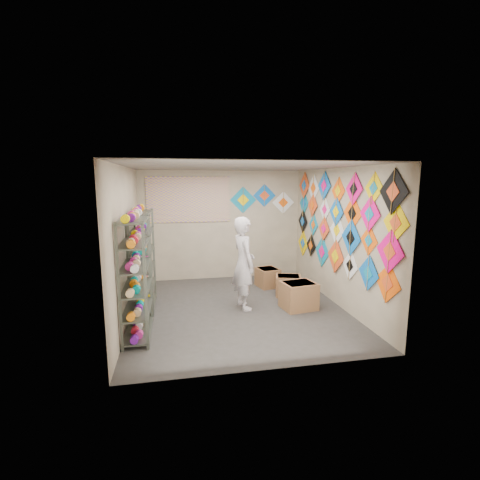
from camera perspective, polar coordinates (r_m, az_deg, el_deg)
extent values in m
plane|color=#34312E|center=(6.88, -0.35, -11.19)|extent=(4.50, 4.50, 0.00)
plane|color=tan|center=(8.72, -3.07, 2.43)|extent=(4.00, 0.00, 4.00)
plane|color=tan|center=(4.37, 5.04, -4.94)|extent=(4.00, 0.00, 4.00)
plane|color=tan|center=(6.47, -18.07, -0.60)|extent=(0.00, 4.50, 4.50)
plane|color=tan|center=(7.15, 15.59, 0.48)|extent=(0.00, 4.50, 4.50)
plane|color=slate|center=(6.43, -0.38, 11.91)|extent=(4.50, 4.50, 0.00)
cube|color=#4C5147|center=(5.70, -16.70, -5.99)|extent=(0.40, 1.10, 1.90)
cube|color=#4C5147|center=(6.96, -15.65, -3.13)|extent=(0.40, 1.10, 1.90)
cylinder|color=#FA31A7|center=(5.22, -17.26, -6.40)|extent=(0.12, 0.10, 0.12)
cylinder|color=orange|center=(5.40, -17.04, -5.84)|extent=(0.12, 0.10, 0.12)
cylinder|color=#FFDD00|center=(5.59, -16.84, -5.32)|extent=(0.12, 0.10, 0.12)
cylinder|color=silver|center=(5.77, -16.65, -4.83)|extent=(0.12, 0.10, 0.12)
cylinder|color=red|center=(5.96, -16.47, -4.37)|extent=(0.12, 0.10, 0.12)
cylinder|color=#681599|center=(6.14, -16.30, -3.94)|extent=(0.12, 0.10, 0.12)
cylinder|color=#DFB77E|center=(6.47, -16.03, -3.24)|extent=(0.12, 0.10, 0.12)
cylinder|color=#00A19D|center=(6.66, -15.89, -2.88)|extent=(0.12, 0.10, 0.12)
cylinder|color=#FA31A7|center=(6.84, -15.75, -2.53)|extent=(0.12, 0.10, 0.12)
cylinder|color=orange|center=(7.03, -15.63, -2.20)|extent=(0.12, 0.10, 0.12)
cylinder|color=#FFDD00|center=(7.22, -15.51, -1.89)|extent=(0.12, 0.10, 0.12)
cylinder|color=silver|center=(7.41, -15.39, -1.60)|extent=(0.12, 0.10, 0.12)
cube|color=#FF5908|center=(5.76, 23.08, -6.51)|extent=(0.04, 0.64, 0.64)
cube|color=blue|center=(6.15, 20.32, -5.13)|extent=(0.01, 0.61, 0.61)
cube|color=silver|center=(6.71, 17.62, -4.00)|extent=(0.02, 0.56, 0.56)
cube|color=#E44A1C|center=(7.17, 15.38, -2.58)|extent=(0.02, 0.68, 0.68)
cube|color=#0C7EA6|center=(7.78, 13.31, -1.87)|extent=(0.02, 0.69, 0.69)
cube|color=black|center=(8.30, 11.56, -0.86)|extent=(0.02, 0.53, 0.53)
cube|color=#FBD100|center=(8.82, 10.30, -0.52)|extent=(0.01, 0.64, 0.64)
cube|color=#F50680|center=(5.62, 23.37, -1.72)|extent=(0.03, 0.67, 0.67)
cube|color=#FF5908|center=(6.12, 20.40, -0.07)|extent=(0.01, 0.51, 0.51)
cube|color=blue|center=(6.60, 17.71, 0.37)|extent=(0.01, 0.68, 0.68)
cube|color=silver|center=(7.11, 15.63, 1.58)|extent=(0.03, 0.61, 0.61)
cube|color=#E44A1C|center=(7.62, 13.59, 1.83)|extent=(0.02, 0.52, 0.52)
cube|color=#0C7EA6|center=(8.17, 11.96, 2.46)|extent=(0.03, 0.51, 0.51)
cube|color=black|center=(8.75, 10.25, 3.04)|extent=(0.01, 0.58, 0.58)
cube|color=#FBD100|center=(5.51, 24.20, 2.62)|extent=(0.03, 0.61, 0.61)
cube|color=#F50680|center=(6.05, 20.51, 4.02)|extent=(0.02, 0.60, 0.60)
cube|color=#FF5908|center=(6.57, 17.97, 4.21)|extent=(0.01, 0.64, 0.64)
cube|color=blue|center=(7.09, 15.50, 4.49)|extent=(0.01, 0.58, 0.58)
cube|color=silver|center=(7.61, 13.74, 4.90)|extent=(0.02, 0.51, 0.51)
cube|color=#E44A1C|center=(8.18, 11.80, 5.62)|extent=(0.03, 0.54, 0.54)
cube|color=#0C7EA6|center=(8.71, 10.46, 5.94)|extent=(0.03, 0.56, 0.56)
cube|color=black|center=(5.54, 23.85, 7.27)|extent=(0.03, 0.68, 0.68)
cube|color=#FBD100|center=(6.00, 21.11, 7.95)|extent=(0.03, 0.53, 0.53)
cube|color=#F50680|center=(6.50, 18.19, 7.97)|extent=(0.03, 0.58, 0.58)
cube|color=#FF5908|center=(7.07, 15.81, 7.77)|extent=(0.03, 0.54, 0.54)
cube|color=blue|center=(7.62, 13.64, 8.66)|extent=(0.03, 0.62, 0.62)
cube|color=silver|center=(8.18, 11.97, 8.34)|extent=(0.01, 0.64, 0.64)
cube|color=#E44A1C|center=(8.67, 10.49, 8.79)|extent=(0.03, 0.65, 0.65)
cube|color=#0C7EA6|center=(8.74, 0.50, 6.58)|extent=(0.67, 0.02, 0.67)
cube|color=blue|center=(8.86, 4.02, 7.29)|extent=(0.58, 0.02, 0.58)
cube|color=silver|center=(9.01, 7.10, 6.12)|extent=(0.57, 0.02, 0.57)
cube|color=#8352B2|center=(8.57, -8.43, 6.58)|extent=(2.00, 0.01, 1.10)
imported|color=silver|center=(6.67, 0.60, -3.81)|extent=(0.80, 0.66, 1.79)
cube|color=brown|center=(6.90, 9.59, -8.97)|extent=(0.69, 0.61, 0.52)
cube|color=brown|center=(7.64, 7.91, -7.41)|extent=(0.63, 0.56, 0.43)
cube|color=brown|center=(8.19, 4.56, -6.15)|extent=(0.55, 0.58, 0.44)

